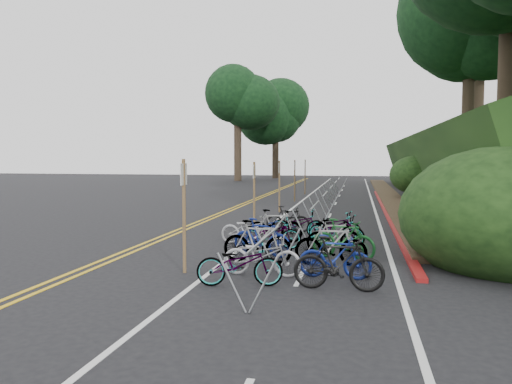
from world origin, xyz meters
The scene contains 10 objects.
ground centered at (0.00, 0.00, 0.00)m, with size 120.00×120.00×0.00m, color black.
road_markings centered at (0.63, 10.10, 0.00)m, with size 7.47×80.00×0.01m.
red_curb centered at (5.70, 12.00, 0.05)m, with size 0.25×28.00×0.10m, color maroon.
embankment centered at (12.96, 19.04, 2.57)m, with size 14.30×48.14×9.11m.
bike_rack_front centered at (2.51, -3.13, 0.81)m, with size 1.09×3.41×1.06m.
bike_racks_rest centered at (3.00, 13.00, 0.85)m, with size 1.14×23.00×1.17m.
signpost_near centered at (0.43, -2.09, 1.50)m, with size 0.08×0.40×2.63m.
signposts_rest centered at (0.60, 14.00, 1.43)m, with size 0.08×18.40×2.50m.
bike_front centered at (1.06, 1.90, 0.46)m, with size 1.75×0.61×0.92m, color #9E9EA3.
bike_valet centered at (2.82, 0.41, 0.50)m, with size 3.18×9.27×1.10m.
Camera 1 is at (4.33, -12.90, 2.67)m, focal length 35.00 mm.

